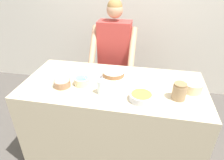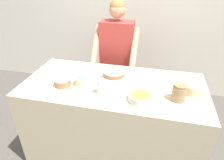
{
  "view_description": "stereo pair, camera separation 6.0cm",
  "coord_description": "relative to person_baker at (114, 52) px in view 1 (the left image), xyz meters",
  "views": [
    {
      "loc": [
        0.31,
        -1.22,
        1.9
      ],
      "look_at": [
        -0.0,
        0.37,
        0.98
      ],
      "focal_mm": 32.0,
      "sensor_mm": 36.0,
      "label": 1
    },
    {
      "loc": [
        0.36,
        -1.2,
        1.9
      ],
      "look_at": [
        -0.0,
        0.37,
        0.98
      ],
      "focal_mm": 32.0,
      "sensor_mm": 36.0,
      "label": 2
    }
  ],
  "objects": [
    {
      "name": "stoneware_jar",
      "position": [
        0.71,
        -0.84,
        0.04
      ],
      "size": [
        0.12,
        0.12,
        0.15
      ],
      "color": "#9E7F5B",
      "rests_on": "counter"
    },
    {
      "name": "frosting_bowl_blue",
      "position": [
        -0.17,
        -0.78,
        0.0
      ],
      "size": [
        0.15,
        0.15,
        0.17
      ],
      "color": "beige",
      "rests_on": "counter"
    },
    {
      "name": "person_baker",
      "position": [
        0.0,
        0.0,
        0.0
      ],
      "size": [
        0.54,
        0.45,
        1.59
      ],
      "color": "#2D2D38",
      "rests_on": "ground_plane"
    },
    {
      "name": "drinking_glass",
      "position": [
        0.05,
        -0.89,
        0.03
      ],
      "size": [
        0.07,
        0.07,
        0.13
      ],
      "color": "silver",
      "rests_on": "counter"
    },
    {
      "name": "cake",
      "position": [
        0.11,
        -0.63,
        0.01
      ],
      "size": [
        0.32,
        0.32,
        0.11
      ],
      "color": "silver",
      "rests_on": "counter"
    },
    {
      "name": "wall_back",
      "position": [
        0.12,
        0.83,
        0.35
      ],
      "size": [
        10.0,
        0.05,
        2.6
      ],
      "color": "silver",
      "rests_on": "ground_plane"
    },
    {
      "name": "frosting_bowl_pink",
      "position": [
        -0.34,
        -0.85,
        -0.0
      ],
      "size": [
        0.15,
        0.15,
        0.15
      ],
      "color": "#936B4C",
      "rests_on": "counter"
    },
    {
      "name": "frosting_bowl_orange",
      "position": [
        0.4,
        -0.93,
        -0.0
      ],
      "size": [
        0.2,
        0.2,
        0.06
      ],
      "color": "silver",
      "rests_on": "counter"
    },
    {
      "name": "frosting_bowl_white",
      "position": [
        0.85,
        -0.7,
        0.01
      ],
      "size": [
        0.17,
        0.17,
        0.15
      ],
      "color": "beige",
      "rests_on": "counter"
    },
    {
      "name": "ceramic_plate",
      "position": [
        -0.58,
        -0.97,
        -0.03
      ],
      "size": [
        0.25,
        0.25,
        0.01
      ],
      "color": "silver",
      "rests_on": "counter"
    },
    {
      "name": "counter",
      "position": [
        0.12,
        -0.71,
        -0.49
      ],
      "size": [
        1.75,
        0.83,
        0.91
      ],
      "color": "#C6B793",
      "rests_on": "ground_plane"
    }
  ]
}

